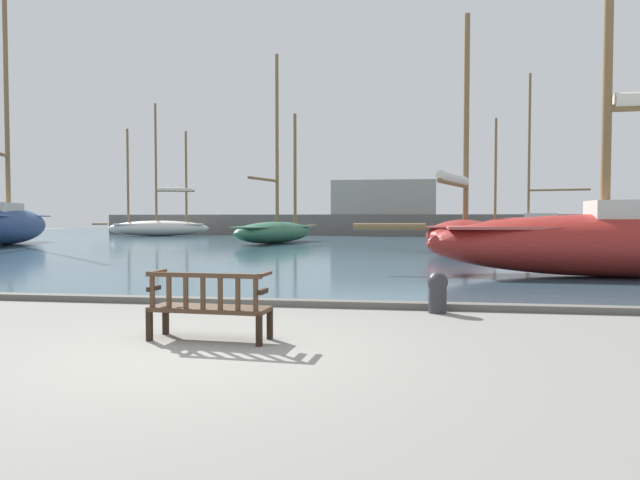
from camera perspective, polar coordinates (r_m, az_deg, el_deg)
ground_plane at (r=7.12m, az=-11.81°, el=-11.09°), size 160.00×160.00×0.00m
harbor_water at (r=50.57m, az=5.91°, el=0.33°), size 100.00×80.00×0.08m
quay_edge_kerb at (r=10.73m, az=-4.56°, el=-6.24°), size 40.00×0.30×0.12m
park_bench at (r=7.76m, az=-11.06°, el=-6.44°), size 1.63×0.63×0.92m
sailboat_far_port at (r=29.52m, az=14.21°, el=0.91°), size 5.65×11.34×11.79m
sailboat_mid_port at (r=36.25m, az=-4.44°, el=1.03°), size 4.47×11.04×11.92m
sailboat_nearest_starboard at (r=17.05m, az=27.53°, el=0.30°), size 11.96×2.85×14.07m
sailboat_outer_port at (r=38.76m, az=-28.84°, el=1.49°), size 6.21×12.06×15.94m
sailboat_outer_starboard at (r=44.24m, az=20.38°, el=1.32°), size 8.67×3.71×12.05m
sailboat_mid_starboard at (r=53.02m, az=-15.79°, el=1.43°), size 9.86×4.76×11.78m
mooring_bollard at (r=10.05m, az=11.68°, el=-4.94°), size 0.36×0.36×0.71m
far_breakwater at (r=53.47m, az=6.12°, el=2.01°), size 53.09×2.40×5.21m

